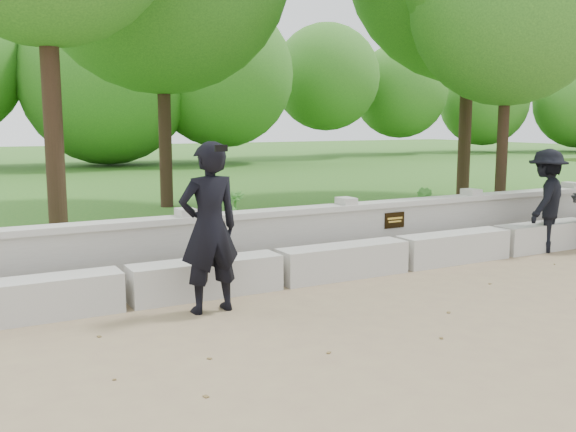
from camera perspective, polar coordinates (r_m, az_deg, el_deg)
name	(u,v)px	position (r m, az deg, el deg)	size (l,w,h in m)	color
ground	(501,301)	(8.11, 18.42, -7.20)	(80.00, 80.00, 0.00)	#8E7B57
lawn	(155,186)	(20.24, -11.77, 2.62)	(40.00, 22.00, 0.25)	#245F1F
concrete_bench	(401,254)	(9.42, 10.04, -3.33)	(11.90, 0.45, 0.45)	#BBB8B1
parapet_wall	(373,230)	(9.92, 7.56, -1.27)	(12.50, 0.35, 0.90)	#B0ADA6
man_main	(209,228)	(7.15, -7.02, -1.05)	(0.72, 0.64, 1.91)	black
visitor_mid	(546,201)	(11.25, 21.97, 1.28)	(1.25, 1.02, 1.68)	black
shrub_a	(233,219)	(10.56, -4.88, -0.31)	(0.29, 0.20, 0.55)	#387929
shrub_b	(426,206)	(12.09, 12.17, 0.91)	(0.36, 0.29, 0.66)	#387929
shrub_d	(234,209)	(11.42, -4.79, 0.60)	(0.36, 0.32, 0.64)	#387929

